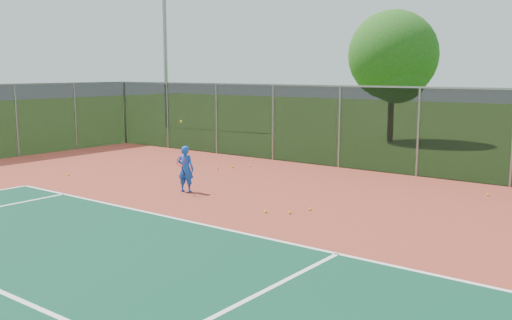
{
  "coord_description": "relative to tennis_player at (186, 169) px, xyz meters",
  "views": [
    {
      "loc": [
        7.21,
        -6.46,
        3.55
      ],
      "look_at": [
        -1.52,
        5.0,
        1.3
      ],
      "focal_mm": 40.0,
      "sensor_mm": 36.0,
      "label": 1
    }
  ],
  "objects": [
    {
      "name": "fence_back",
      "position": [
        4.44,
        6.59,
        0.85
      ],
      "size": [
        30.0,
        0.06,
        3.03
      ],
      "color": "black",
      "rests_on": "court_apron"
    },
    {
      "name": "tree_back_left",
      "position": [
        -0.35,
        15.24,
        3.42
      ],
      "size": [
        4.49,
        4.49,
        6.59
      ],
      "color": "#392514",
      "rests_on": "ground"
    },
    {
      "name": "court_apron",
      "position": [
        4.44,
        -3.41,
        -0.7
      ],
      "size": [
        30.0,
        20.0,
        0.02
      ],
      "primitive_type": "cube",
      "color": "#9A3827",
      "rests_on": "ground"
    },
    {
      "name": "practice_ball_1",
      "position": [
        7.26,
        4.84,
        -0.66
      ],
      "size": [
        0.07,
        0.07,
        0.07
      ],
      "primitive_type": "sphere",
      "color": "yellow",
      "rests_on": "court_apron"
    },
    {
      "name": "ground",
      "position": [
        4.44,
        -5.41,
        -0.71
      ],
      "size": [
        120.0,
        120.0,
        0.0
      ],
      "primitive_type": "plane",
      "color": "#315819",
      "rests_on": "ground"
    },
    {
      "name": "practice_ball_0",
      "position": [
        4.13,
        0.29,
        -0.66
      ],
      "size": [
        0.07,
        0.07,
        0.07
      ],
      "primitive_type": "sphere",
      "color": "yellow",
      "rests_on": "court_apron"
    },
    {
      "name": "practice_ball_5",
      "position": [
        -1.83,
        3.5,
        -0.66
      ],
      "size": [
        0.07,
        0.07,
        0.07
      ],
      "primitive_type": "sphere",
      "color": "yellow",
      "rests_on": "court_apron"
    },
    {
      "name": "floodlight_nw",
      "position": [
        -14.85,
        13.52,
        6.0
      ],
      "size": [
        0.9,
        0.4,
        11.89
      ],
      "color": "gray",
      "rests_on": "ground"
    },
    {
      "name": "practice_ball_8",
      "position": [
        -1.63,
        4.12,
        -0.66
      ],
      "size": [
        0.07,
        0.07,
        0.07
      ],
      "primitive_type": "sphere",
      "color": "yellow",
      "rests_on": "court_apron"
    },
    {
      "name": "tennis_player",
      "position": [
        0.0,
        0.0,
        0.0
      ],
      "size": [
        0.59,
        0.64,
        2.11
      ],
      "color": "blue",
      "rests_on": "court_apron"
    },
    {
      "name": "practice_ball_6",
      "position": [
        3.92,
        -0.33,
        -0.66
      ],
      "size": [
        0.07,
        0.07,
        0.07
      ],
      "primitive_type": "sphere",
      "color": "yellow",
      "rests_on": "court_apron"
    },
    {
      "name": "practice_ball_3",
      "position": [
        3.38,
        -0.61,
        -0.66
      ],
      "size": [
        0.07,
        0.07,
        0.07
      ],
      "primitive_type": "sphere",
      "color": "yellow",
      "rests_on": "court_apron"
    },
    {
      "name": "practice_ball_4",
      "position": [
        -5.03,
        -0.55,
        -0.66
      ],
      "size": [
        0.07,
        0.07,
        0.07
      ],
      "primitive_type": "sphere",
      "color": "yellow",
      "rests_on": "court_apron"
    },
    {
      "name": "practice_ball_2",
      "position": [
        -1.23,
        4.64,
        -0.66
      ],
      "size": [
        0.07,
        0.07,
        0.07
      ],
      "primitive_type": "sphere",
      "color": "yellow",
      "rests_on": "court_apron"
    }
  ]
}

